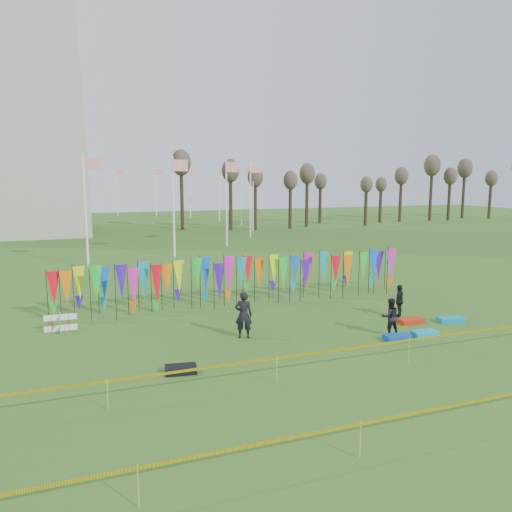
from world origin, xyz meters
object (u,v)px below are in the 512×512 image
object	(u,v)px
person_right	(399,301)
kite_bag_blue	(398,338)
person_left	(244,315)
box_kite	(61,323)
person_mid	(390,317)
kite_bag_black	(181,369)
kite_bag_turquoise	(425,334)
kite_bag_red	(411,321)
kite_bag_teal	(451,320)

from	to	relation	value
person_right	kite_bag_blue	distance (m)	3.57
person_right	person_left	bearing A→B (deg)	-35.16
box_kite	person_right	size ratio (longest dim) A/B	0.49
box_kite	kite_bag_blue	xyz separation A→B (m)	(12.40, -5.90, -0.26)
box_kite	person_mid	size ratio (longest dim) A/B	0.48
person_left	kite_bag_black	world-z (taller)	person_left
kite_bag_turquoise	kite_bag_blue	xyz separation A→B (m)	(-1.36, -0.06, 0.01)
box_kite	kite_bag_blue	size ratio (longest dim) A/B	0.70
box_kite	person_mid	world-z (taller)	person_mid
kite_bag_red	box_kite	bearing A→B (deg)	163.88
person_right	kite_bag_black	bearing A→B (deg)	-22.00
box_kite	kite_bag_teal	xyz separation A→B (m)	(16.15, -4.65, -0.26)
kite_bag_black	kite_bag_teal	distance (m)	12.52
person_mid	person_right	world-z (taller)	person_mid
kite_bag_teal	kite_bag_black	bearing A→B (deg)	-172.98
person_left	kite_bag_blue	xyz separation A→B (m)	(5.56, -2.43, -0.84)
person_left	person_right	world-z (taller)	person_left
person_mid	kite_bag_turquoise	world-z (taller)	person_mid
kite_bag_red	kite_bag_turquoise	bearing A→B (deg)	-110.13
kite_bag_red	kite_bag_teal	size ratio (longest dim) A/B	1.00
kite_bag_black	box_kite	bearing A→B (deg)	121.03
person_right	kite_bag_turquoise	world-z (taller)	person_right
person_left	kite_bag_turquoise	size ratio (longest dim) A/B	1.84
person_right	kite_bag_red	xyz separation A→B (m)	(-0.14, -1.06, -0.65)
kite_bag_blue	kite_bag_red	bearing A→B (deg)	41.44
person_left	kite_bag_teal	world-z (taller)	person_left
person_mid	kite_bag_teal	world-z (taller)	person_mid
person_mid	kite_bag_turquoise	distance (m)	1.55
person_mid	person_right	distance (m)	2.93
kite_bag_teal	kite_bag_red	bearing A→B (deg)	164.26
person_left	kite_bag_red	world-z (taller)	person_left
kite_bag_turquoise	kite_bag_black	bearing A→B (deg)	-178.00
person_right	kite_bag_blue	world-z (taller)	person_right
box_kite	person_mid	bearing A→B (deg)	-22.68
person_right	box_kite	bearing A→B (deg)	-50.00
person_left	kite_bag_turquoise	bearing A→B (deg)	-177.60
person_mid	person_right	xyz separation A→B (m)	(2.02, 2.12, -0.01)
person_left	kite_bag_red	xyz separation A→B (m)	(7.53, -0.68, -0.84)
person_right	kite_bag_black	xyz separation A→B (m)	(-10.79, -3.08, -0.63)
person_mid	kite_bag_red	size ratio (longest dim) A/B	1.34
box_kite	person_left	xyz separation A→B (m)	(6.84, -3.47, 0.58)
person_right	kite_bag_turquoise	distance (m)	2.91
box_kite	kite_bag_teal	bearing A→B (deg)	-16.08
person_right	kite_bag_blue	size ratio (longest dim) A/B	1.45
box_kite	person_mid	xyz separation A→B (m)	(12.49, -5.22, 0.40)
kite_bag_blue	kite_bag_black	xyz separation A→B (m)	(-8.68, -0.29, 0.01)
person_mid	person_right	size ratio (longest dim) A/B	1.02
kite_bag_blue	kite_bag_red	size ratio (longest dim) A/B	0.91
box_kite	kite_bag_turquoise	bearing A→B (deg)	-22.98
person_mid	kite_bag_blue	xyz separation A→B (m)	(-0.09, -0.68, -0.66)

